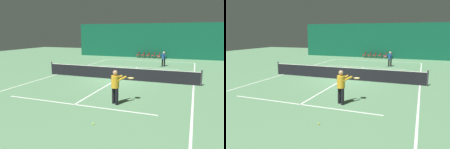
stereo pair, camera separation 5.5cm
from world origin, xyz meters
The scene contains 18 objects.
ground_plane centered at (0.00, 0.00, 0.00)m, with size 60.00×60.00×0.00m, color #56845B.
backdrop_curtain centered at (0.00, 15.41, 2.40)m, with size 23.00×0.12×4.81m.
court_line_baseline_far centered at (0.00, 11.90, 0.00)m, with size 11.00×0.10×0.00m.
court_line_service_far centered at (0.00, 6.40, 0.00)m, with size 8.25×0.10×0.00m.
court_line_service_near centered at (0.00, -6.40, 0.00)m, with size 8.25×0.10×0.00m.
court_line_sideline_left centered at (-5.50, 0.00, 0.00)m, with size 0.10×23.80×0.00m.
court_line_sideline_right centered at (5.50, 0.00, 0.00)m, with size 0.10×23.80×0.00m.
court_line_centre centered at (0.00, 0.00, 0.00)m, with size 0.10×12.80×0.00m.
tennis_net centered at (0.00, 0.00, 0.51)m, with size 12.00×0.10×1.07m.
player_near centered at (1.89, -5.58, 1.00)m, with size 1.05×1.34×1.71m.
player_far centered at (2.35, 7.92, 0.91)m, with size 0.81×1.34×1.57m.
courtside_chair_0 centered at (-2.09, 14.86, 0.49)m, with size 0.44×0.44×0.84m.
courtside_chair_1 centered at (-1.36, 14.86, 0.49)m, with size 0.44×0.44×0.84m.
courtside_chair_2 centered at (-0.64, 14.86, 0.49)m, with size 0.44×0.44×0.84m.
courtside_chair_3 centered at (0.08, 14.86, 0.49)m, with size 0.44×0.44×0.84m.
courtside_chair_4 centered at (0.80, 14.86, 0.49)m, with size 0.44×0.44×0.84m.
courtside_chair_5 centered at (1.52, 14.86, 0.49)m, with size 0.44×0.44×0.84m.
tennis_ball centered at (1.93, -8.23, 0.03)m, with size 0.07×0.07×0.07m.
Camera 2 is at (5.49, -15.41, 3.51)m, focal length 35.00 mm.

